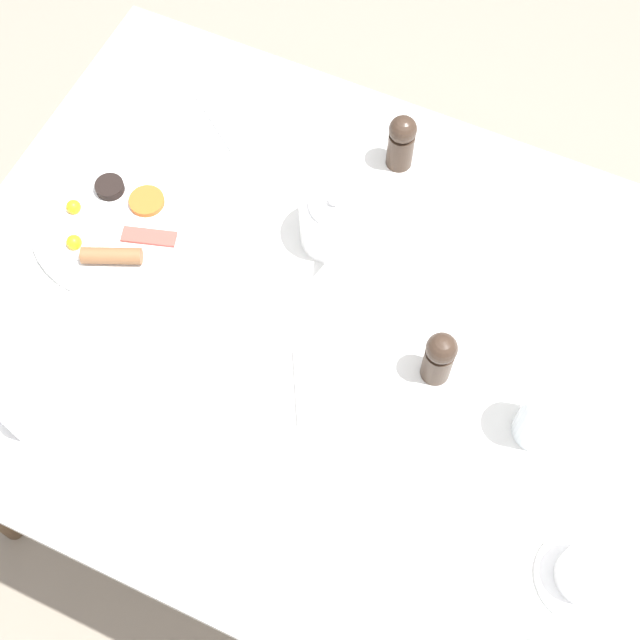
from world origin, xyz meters
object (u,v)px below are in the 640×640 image
(teacup_with_saucer_right, at_px, (32,413))
(salt_grinder, at_px, (439,358))
(pepper_grinder, at_px, (401,141))
(fork_by_plate, at_px, (219,126))
(knife_by_plate, at_px, (165,362))
(teacup_with_saucer_left, at_px, (587,574))
(napkin_folded, at_px, (328,386))
(water_glass_short, at_px, (544,416))
(breakfast_plate, at_px, (112,226))
(teapot_near, at_px, (334,220))

(teacup_with_saucer_right, height_order, salt_grinder, salt_grinder)
(pepper_grinder, distance_m, salt_grinder, 0.40)
(pepper_grinder, height_order, fork_by_plate, pepper_grinder)
(fork_by_plate, xyz_separation_m, knife_by_plate, (-0.44, -0.14, -0.00))
(teacup_with_saucer_left, bearing_deg, napkin_folded, 75.49)
(teacup_with_saucer_left, bearing_deg, water_glass_short, 35.61)
(teacup_with_saucer_right, xyz_separation_m, water_glass_short, (0.30, -0.69, 0.03))
(teacup_with_saucer_right, bearing_deg, napkin_folded, -58.70)
(teacup_with_saucer_left, xyz_separation_m, salt_grinder, (0.20, 0.30, 0.03))
(teacup_with_saucer_right, distance_m, water_glass_short, 0.76)
(fork_by_plate, bearing_deg, breakfast_plate, 166.54)
(teapot_near, relative_size, pepper_grinder, 1.64)
(salt_grinder, bearing_deg, fork_by_plate, 61.32)
(water_glass_short, bearing_deg, pepper_grinder, 45.13)
(water_glass_short, relative_size, salt_grinder, 1.04)
(teacup_with_saucer_left, distance_m, fork_by_plate, 0.96)
(teacup_with_saucer_right, relative_size, fork_by_plate, 0.86)
(breakfast_plate, distance_m, teapot_near, 0.37)
(teacup_with_saucer_right, height_order, fork_by_plate, teacup_with_saucer_right)
(breakfast_plate, distance_m, teacup_with_saucer_right, 0.35)
(teapot_near, height_order, water_glass_short, water_glass_short)
(breakfast_plate, relative_size, pepper_grinder, 2.35)
(pepper_grinder, xyz_separation_m, salt_grinder, (-0.35, -0.20, 0.00))
(breakfast_plate, xyz_separation_m, teacup_with_saucer_left, (-0.23, -0.89, 0.02))
(water_glass_short, height_order, napkin_folded, water_glass_short)
(napkin_folded, bearing_deg, salt_grinder, -58.02)
(teapot_near, height_order, teacup_with_saucer_left, teapot_near)
(breakfast_plate, relative_size, teacup_with_saucer_right, 2.02)
(water_glass_short, distance_m, salt_grinder, 0.17)
(breakfast_plate, xyz_separation_m, knife_by_plate, (-0.18, -0.20, -0.01))
(teapot_near, distance_m, salt_grinder, 0.30)
(breakfast_plate, xyz_separation_m, water_glass_short, (-0.05, -0.76, 0.05))
(salt_grinder, bearing_deg, teapot_near, 56.13)
(fork_by_plate, bearing_deg, water_glass_short, -114.02)
(teacup_with_saucer_left, relative_size, napkin_folded, 0.85)
(pepper_grinder, distance_m, knife_by_plate, 0.54)
(teapot_near, bearing_deg, water_glass_short, 47.77)
(breakfast_plate, relative_size, knife_by_plate, 1.38)
(knife_by_plate, bearing_deg, teapot_near, -24.24)
(teacup_with_saucer_right, relative_size, knife_by_plate, 0.69)
(breakfast_plate, height_order, teacup_with_saucer_left, teacup_with_saucer_left)
(breakfast_plate, xyz_separation_m, teacup_with_saucer_right, (-0.34, -0.07, 0.02))
(teacup_with_saucer_right, bearing_deg, fork_by_plate, 0.42)
(teacup_with_saucer_right, bearing_deg, knife_by_plate, -38.77)
(teapot_near, bearing_deg, salt_grinder, 38.15)
(knife_by_plate, bearing_deg, fork_by_plate, 16.98)
(pepper_grinder, relative_size, salt_grinder, 1.00)
(breakfast_plate, height_order, teapot_near, teapot_near)
(water_glass_short, xyz_separation_m, salt_grinder, (0.02, 0.17, -0.00))
(water_glass_short, bearing_deg, salt_grinder, 82.36)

